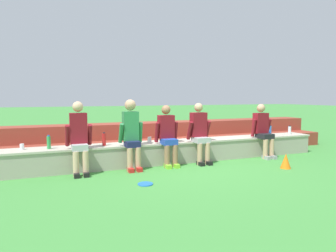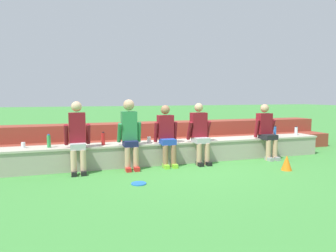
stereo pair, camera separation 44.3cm
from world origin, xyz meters
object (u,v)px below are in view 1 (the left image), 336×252
(frisbee, at_px, (145,184))
(water_bottle_center_gap, at_px, (290,130))
(person_center, at_px, (168,134))
(water_bottle_mid_left, at_px, (49,142))
(water_bottle_near_left, at_px, (270,130))
(person_right_of_center, at_px, (200,132))
(person_far_right, at_px, (263,129))
(sports_cone, at_px, (286,161))
(water_bottle_mid_right, at_px, (104,139))
(person_far_left, at_px, (79,137))
(person_left_of_center, at_px, (131,133))
(plastic_cup_left_end, at_px, (22,147))
(plastic_cup_right_end, at_px, (149,140))

(frisbee, bearing_deg, water_bottle_center_gap, 18.05)
(person_center, relative_size, water_bottle_mid_left, 4.87)
(person_center, distance_m, water_bottle_near_left, 2.97)
(person_right_of_center, xyz_separation_m, water_bottle_near_left, (2.20, 0.30, -0.09))
(person_center, height_order, person_far_right, person_far_right)
(water_bottle_center_gap, xyz_separation_m, sports_cone, (-1.48, -1.46, -0.43))
(person_right_of_center, bearing_deg, water_bottle_mid_right, 172.46)
(person_far_left, bearing_deg, sports_cone, -15.74)
(person_center, xyz_separation_m, water_bottle_mid_left, (-2.36, 0.24, -0.08))
(person_far_left, xyz_separation_m, person_left_of_center, (1.02, 0.01, 0.03))
(person_far_right, bearing_deg, water_bottle_mid_right, 176.05)
(person_right_of_center, relative_size, water_bottle_mid_left, 5.02)
(person_far_left, bearing_deg, person_far_right, 0.10)
(person_far_right, bearing_deg, water_bottle_near_left, 32.12)
(person_center, bearing_deg, person_right_of_center, -3.00)
(water_bottle_mid_right, xyz_separation_m, plastic_cup_left_end, (-1.52, 0.11, -0.07))
(person_center, xyz_separation_m, sports_cone, (2.16, -1.16, -0.53))
(person_far_left, bearing_deg, plastic_cup_right_end, 10.90)
(water_bottle_mid_left, height_order, sports_cone, water_bottle_mid_left)
(person_left_of_center, distance_m, person_right_of_center, 1.56)
(person_right_of_center, relative_size, plastic_cup_left_end, 11.97)
(person_center, distance_m, sports_cone, 2.51)
(person_left_of_center, relative_size, person_far_right, 1.09)
(water_bottle_mid_left, relative_size, plastic_cup_left_end, 2.39)
(person_far_right, xyz_separation_m, water_bottle_mid_left, (-4.84, 0.26, -0.08))
(person_right_of_center, bearing_deg, water_bottle_center_gap, 6.72)
(plastic_cup_left_end, height_order, plastic_cup_right_end, plastic_cup_right_end)
(person_left_of_center, xyz_separation_m, plastic_cup_right_end, (0.48, 0.28, -0.21))
(person_right_of_center, relative_size, person_far_right, 1.03)
(frisbee, bearing_deg, plastic_cup_left_end, 142.24)
(person_far_left, xyz_separation_m, person_center, (1.82, 0.04, -0.04))
(water_bottle_mid_left, height_order, plastic_cup_left_end, water_bottle_mid_left)
(person_right_of_center, height_order, sports_cone, person_right_of_center)
(person_far_right, distance_m, water_bottle_mid_right, 3.80)
(water_bottle_center_gap, bearing_deg, water_bottle_near_left, -177.04)
(person_far_right, bearing_deg, water_bottle_mid_left, 176.88)
(water_bottle_mid_left, relative_size, water_bottle_center_gap, 1.18)
(plastic_cup_right_end, bearing_deg, person_center, -38.12)
(person_center, xyz_separation_m, person_far_right, (2.49, -0.03, 0.00))
(sports_cone, bearing_deg, water_bottle_mid_right, 158.12)
(water_bottle_mid_left, xyz_separation_m, plastic_cup_right_end, (2.03, 0.02, -0.06))
(person_left_of_center, height_order, frisbee, person_left_of_center)
(person_far_left, relative_size, plastic_cup_right_end, 10.91)
(person_far_left, height_order, person_right_of_center, person_far_left)
(water_bottle_center_gap, bearing_deg, person_far_left, -176.46)
(frisbee, distance_m, sports_cone, 3.04)
(person_center, bearing_deg, sports_cone, -28.21)
(person_left_of_center, bearing_deg, person_far_right, 0.03)
(plastic_cup_right_end, bearing_deg, person_far_left, -169.10)
(person_left_of_center, xyz_separation_m, water_bottle_center_gap, (4.44, 0.33, -0.17))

